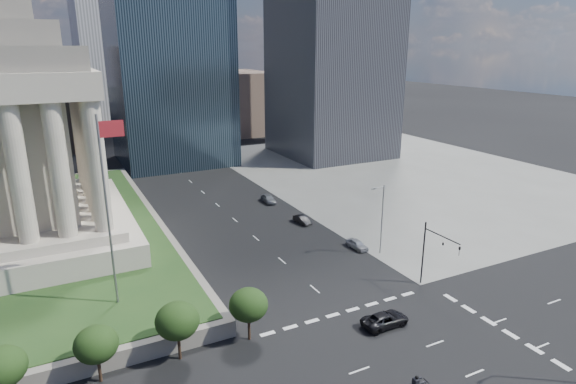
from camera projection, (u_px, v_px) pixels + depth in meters
ground at (163, 158)px, 126.23m from camera, size 500.00×500.00×0.00m
sidewalk_ne at (400, 172)px, 111.96m from camera, size 68.00×90.00×0.03m
flagpole at (108, 202)px, 48.11m from camera, size 2.52×0.24×20.00m
midrise_glass at (167, 38)px, 114.11m from camera, size 26.00×26.00×60.00m
building_filler_ne at (235, 102)px, 162.76m from camera, size 20.00×30.00×20.00m
building_filler_nw at (27, 98)px, 134.81m from camera, size 24.00×30.00×28.00m
traffic_signal_ne at (435, 249)px, 56.43m from camera, size 0.30×5.74×8.00m
street_lamp_north at (381, 216)px, 66.32m from camera, size 2.13×0.22×10.00m
pickup_truck at (385, 319)px, 50.16m from camera, size 5.21×2.42×1.45m
parked_sedan_near at (357, 244)px, 69.35m from camera, size 3.94×1.73×1.32m
parked_sedan_mid at (302, 220)px, 79.24m from camera, size 3.98×1.73×1.27m
parked_sedan_far at (268, 199)px, 89.82m from camera, size 2.13×4.59×1.52m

